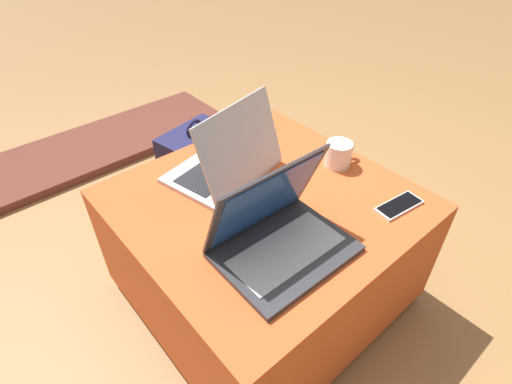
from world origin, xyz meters
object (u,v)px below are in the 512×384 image
object	(u,v)px
laptop_far	(228,162)
backpack	(198,176)
cell_phone	(399,206)
laptop_near	(278,234)
coffee_mug	(339,154)

from	to	relation	value
laptop_far	backpack	size ratio (longest dim) A/B	0.79
cell_phone	laptop_near	bearing A→B (deg)	-99.45
laptop_near	cell_phone	size ratio (longest dim) A/B	2.18
cell_phone	coffee_mug	xyz separation A→B (m)	(0.03, 0.27, 0.04)
backpack	coffee_mug	xyz separation A→B (m)	(0.22, -0.57, 0.30)
laptop_far	coffee_mug	xyz separation A→B (m)	(0.32, -0.19, -0.01)
laptop_far	cell_phone	bearing A→B (deg)	109.45
laptop_near	laptop_far	bearing A→B (deg)	74.69
laptop_near	backpack	distance (m)	0.81
laptop_near	laptop_far	distance (m)	0.36
laptop_near	laptop_far	world-z (taller)	laptop_far
laptop_far	coffee_mug	bearing A→B (deg)	136.31
cell_phone	backpack	size ratio (longest dim) A/B	0.33
laptop_near	coffee_mug	world-z (taller)	laptop_near
backpack	coffee_mug	size ratio (longest dim) A/B	3.92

